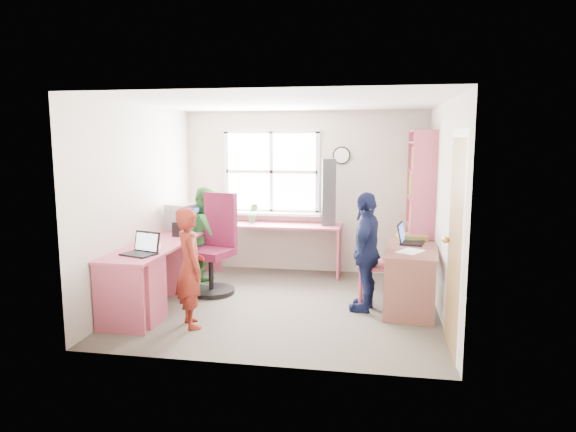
% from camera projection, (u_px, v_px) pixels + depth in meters
% --- Properties ---
extents(room, '(3.64, 3.44, 2.44)m').
position_uv_depth(room, '(287.00, 204.00, 6.12)').
color(room, '#464037').
rests_on(room, ground).
extents(l_desk, '(2.38, 2.95, 0.75)m').
position_uv_depth(l_desk, '(172.00, 269.00, 6.09)').
color(l_desk, '#CB5168').
rests_on(l_desk, ground).
extents(right_desk, '(0.69, 1.30, 0.72)m').
position_uv_depth(right_desk, '(411.00, 264.00, 6.04)').
color(right_desk, brown).
rests_on(right_desk, ground).
extents(bookshelf, '(0.30, 1.02, 2.10)m').
position_uv_depth(bookshelf, '(420.00, 213.00, 6.94)').
color(bookshelf, '#CB5168').
rests_on(bookshelf, ground).
extents(swivel_chair, '(0.75, 0.75, 1.29)m').
position_uv_depth(swivel_chair, '(215.00, 250.00, 6.67)').
color(swivel_chair, black).
rests_on(swivel_chair, ground).
extents(wooden_chair, '(0.46, 0.46, 1.04)m').
position_uv_depth(wooden_chair, '(372.00, 259.00, 6.11)').
color(wooden_chair, '#C84258').
rests_on(wooden_chair, ground).
extents(crt_monitor, '(0.45, 0.43, 0.36)m').
position_uv_depth(crt_monitor, '(183.00, 217.00, 6.97)').
color(crt_monitor, gray).
rests_on(crt_monitor, l_desk).
extents(laptop_left, '(0.42, 0.38, 0.24)m').
position_uv_depth(laptop_left, '(142.00, 249.00, 5.56)').
color(laptop_left, black).
rests_on(laptop_left, l_desk).
extents(laptop_right, '(0.36, 0.41, 0.25)m').
position_uv_depth(laptop_right, '(408.00, 238.00, 6.26)').
color(laptop_right, black).
rests_on(laptop_right, right_desk).
extents(speaker_a, '(0.10, 0.10, 0.18)m').
position_uv_depth(speaker_a, '(177.00, 229.00, 6.57)').
color(speaker_a, black).
rests_on(speaker_a, l_desk).
extents(speaker_b, '(0.11, 0.11, 0.18)m').
position_uv_depth(speaker_b, '(189.00, 223.00, 7.10)').
color(speaker_b, black).
rests_on(speaker_b, l_desk).
extents(cd_tower, '(0.22, 0.20, 0.96)m').
position_uv_depth(cd_tower, '(329.00, 192.00, 7.36)').
color(cd_tower, black).
rests_on(cd_tower, l_desk).
extents(game_box, '(0.39, 0.39, 0.07)m').
position_uv_depth(game_box, '(412.00, 237.00, 6.51)').
color(game_box, red).
rests_on(game_box, right_desk).
extents(paper_a, '(0.33, 0.37, 0.00)m').
position_uv_depth(paper_a, '(151.00, 247.00, 5.94)').
color(paper_a, white).
rests_on(paper_a, l_desk).
extents(paper_b, '(0.36, 0.39, 0.00)m').
position_uv_depth(paper_b, '(410.00, 251.00, 5.81)').
color(paper_b, white).
rests_on(paper_b, right_desk).
extents(potted_plant, '(0.18, 0.15, 0.29)m').
position_uv_depth(potted_plant, '(253.00, 213.00, 7.62)').
color(potted_plant, '#2F773E').
rests_on(potted_plant, l_desk).
extents(person_red, '(0.51, 0.56, 1.28)m').
position_uv_depth(person_red, '(190.00, 267.00, 5.42)').
color(person_red, maroon).
rests_on(person_red, ground).
extents(person_green, '(0.60, 0.72, 1.35)m').
position_uv_depth(person_green, '(208.00, 236.00, 7.04)').
color(person_green, '#307833').
rests_on(person_green, ground).
extents(person_navy, '(0.50, 0.87, 1.39)m').
position_uv_depth(person_navy, '(366.00, 252.00, 5.94)').
color(person_navy, '#161D46').
rests_on(person_navy, ground).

